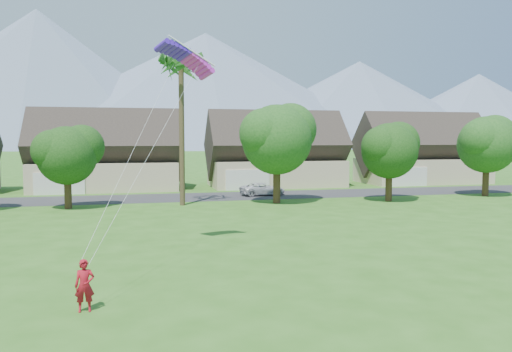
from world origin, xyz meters
name	(u,v)px	position (x,y,z in m)	size (l,w,h in m)	color
ground	(335,334)	(0.00, 0.00, 0.00)	(500.00, 500.00, 0.00)	#2D6019
street	(199,197)	(0.00, 34.00, 0.01)	(90.00, 7.00, 0.01)	#2D2D30
kite_flyer	(85,286)	(-7.18, 3.56, 0.85)	(0.62, 0.41, 1.71)	#A3121F
parked_car	(263,189)	(6.24, 34.00, 0.62)	(2.04, 4.43, 1.23)	silver
mountain_ridge	(170,94)	(10.40, 260.00, 29.07)	(540.00, 240.00, 70.00)	slate
houses_row	(194,157)	(0.49, 42.99, 3.44)	(72.75, 8.19, 8.86)	beige
tree_row	(193,147)	(-1.14, 27.92, 4.89)	(62.27, 6.67, 8.45)	#47301C
fan_palm	(181,62)	(-2.00, 28.50, 11.80)	(3.00, 3.00, 13.80)	#4C3D26
parafoil_kite	(186,56)	(-3.08, 11.93, 9.62)	(3.20, 1.49, 0.50)	#471AC6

